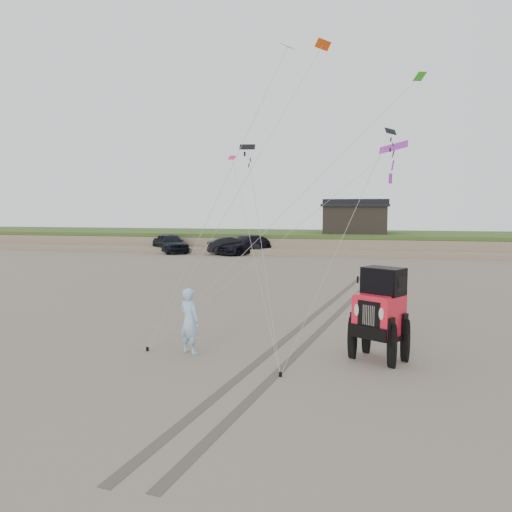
# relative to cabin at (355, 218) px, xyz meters

# --- Properties ---
(ground) EXTENTS (160.00, 160.00, 0.00)m
(ground) POSITION_rel_cabin_xyz_m (-2.00, -37.00, -3.24)
(ground) COLOR #6B6054
(ground) RESTS_ON ground
(dune_ridge) EXTENTS (160.00, 14.25, 1.73)m
(dune_ridge) POSITION_rel_cabin_xyz_m (-2.00, 0.50, -2.42)
(dune_ridge) COLOR #7A6B54
(dune_ridge) RESTS_ON ground
(cabin) EXTENTS (6.40, 5.40, 3.35)m
(cabin) POSITION_rel_cabin_xyz_m (0.00, 0.00, 0.00)
(cabin) COLOR black
(cabin) RESTS_ON dune_ridge
(truck_a) EXTENTS (5.15, 5.34, 1.80)m
(truck_a) POSITION_rel_cabin_xyz_m (-16.87, -6.51, -2.34)
(truck_a) COLOR black
(truck_a) RESTS_ON ground
(truck_b) EXTENTS (5.14, 3.03, 1.60)m
(truck_b) POSITION_rel_cabin_xyz_m (-10.61, -6.75, -2.44)
(truck_b) COLOR black
(truck_b) RESTS_ON ground
(truck_c) EXTENTS (5.20, 6.22, 1.70)m
(truck_c) POSITION_rel_cabin_xyz_m (-9.61, -6.27, -2.39)
(truck_c) COLOR black
(truck_c) RESTS_ON ground
(jeep) EXTENTS (4.89, 5.99, 2.07)m
(jeep) POSITION_rel_cabin_xyz_m (1.66, -36.39, -2.20)
(jeep) COLOR red
(jeep) RESTS_ON ground
(man) EXTENTS (0.83, 0.71, 1.92)m
(man) POSITION_rel_cabin_xyz_m (-3.68, -36.92, -2.28)
(man) COLOR #99C1ED
(man) RESTS_ON ground
(kite_flock) EXTENTS (9.06, 8.24, 5.72)m
(kite_flock) POSITION_rel_cabin_xyz_m (0.78, -27.58, 4.99)
(kite_flock) COLOR #E31C62
(kite_flock) RESTS_ON ground
(stake_main) EXTENTS (0.08, 0.08, 0.12)m
(stake_main) POSITION_rel_cabin_xyz_m (-4.98, -36.97, -3.18)
(stake_main) COLOR black
(stake_main) RESTS_ON ground
(stake_aux) EXTENTS (0.08, 0.08, 0.12)m
(stake_aux) POSITION_rel_cabin_xyz_m (-0.75, -38.32, -3.18)
(stake_aux) COLOR black
(stake_aux) RESTS_ON ground
(tire_tracks) EXTENTS (5.22, 29.74, 0.01)m
(tire_tracks) POSITION_rel_cabin_xyz_m (0.00, -29.00, -3.23)
(tire_tracks) COLOR #4C443D
(tire_tracks) RESTS_ON ground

